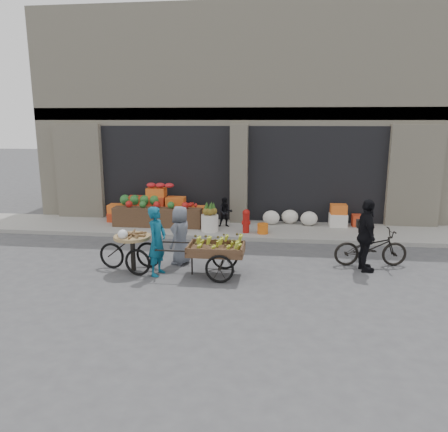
# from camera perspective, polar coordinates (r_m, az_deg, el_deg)

# --- Properties ---
(ground) EXTENTS (80.00, 80.00, 0.00)m
(ground) POSITION_cam_1_polar(r_m,az_deg,el_deg) (9.76, -0.75, -8.04)
(ground) COLOR #424244
(ground) RESTS_ON ground
(sidewalk) EXTENTS (18.00, 2.20, 0.12)m
(sidewalk) POSITION_cam_1_polar(r_m,az_deg,el_deg) (13.63, 1.58, -1.78)
(sidewalk) COLOR gray
(sidewalk) RESTS_ON ground
(building) EXTENTS (14.00, 6.45, 7.00)m
(building) POSITION_cam_1_polar(r_m,az_deg,el_deg) (17.13, 2.94, 12.31)
(building) COLOR beige
(building) RESTS_ON ground
(fruit_display) EXTENTS (3.10, 1.12, 1.24)m
(fruit_display) POSITION_cam_1_polar(r_m,az_deg,el_deg) (14.21, -8.31, 1.21)
(fruit_display) COLOR red
(fruit_display) RESTS_ON sidewalk
(pineapple_bin) EXTENTS (0.52, 0.52, 0.50)m
(pineapple_bin) POSITION_cam_1_polar(r_m,az_deg,el_deg) (13.17, -1.87, -0.91)
(pineapple_bin) COLOR silver
(pineapple_bin) RESTS_ON sidewalk
(fire_hydrant) EXTENTS (0.22, 0.22, 0.71)m
(fire_hydrant) POSITION_cam_1_polar(r_m,az_deg,el_deg) (12.97, 2.90, -0.53)
(fire_hydrant) COLOR #A5140F
(fire_hydrant) RESTS_ON sidewalk
(orange_bucket) EXTENTS (0.32, 0.32, 0.30)m
(orange_bucket) POSITION_cam_1_polar(r_m,az_deg,el_deg) (12.95, 5.08, -1.64)
(orange_bucket) COLOR orange
(orange_bucket) RESTS_ON sidewalk
(right_bay_goods) EXTENTS (3.35, 0.60, 0.70)m
(right_bay_goods) POSITION_cam_1_polar(r_m,az_deg,el_deg) (14.15, 12.43, -0.10)
(right_bay_goods) COLOR silver
(right_bay_goods) RESTS_ON sidewalk
(seated_person) EXTENTS (0.51, 0.43, 0.93)m
(seated_person) POSITION_cam_1_polar(r_m,az_deg,el_deg) (13.65, 0.17, 0.50)
(seated_person) COLOR black
(seated_person) RESTS_ON sidewalk
(banana_cart) EXTENTS (2.12, 0.94, 0.88)m
(banana_cart) POSITION_cam_1_polar(r_m,az_deg,el_deg) (9.68, -1.32, -4.20)
(banana_cart) COLOR brown
(banana_cart) RESTS_ON ground
(vendor_woman) EXTENTS (0.49, 0.64, 1.56)m
(vendor_woman) POSITION_cam_1_polar(r_m,az_deg,el_deg) (9.82, -8.74, -3.26)
(vendor_woman) COLOR navy
(vendor_woman) RESTS_ON ground
(tricycle_cart) EXTENTS (1.45, 0.95, 0.95)m
(tricycle_cart) POSITION_cam_1_polar(r_m,az_deg,el_deg) (10.25, -11.87, -3.97)
(tricycle_cart) COLOR #9E7F51
(tricycle_cart) RESTS_ON ground
(vendor_grey) EXTENTS (0.63, 0.79, 1.42)m
(vendor_grey) POSITION_cam_1_polar(r_m,az_deg,el_deg) (10.53, -5.69, -2.50)
(vendor_grey) COLOR slate
(vendor_grey) RESTS_ON ground
(bicycle) EXTENTS (1.77, 0.78, 0.90)m
(bicycle) POSITION_cam_1_polar(r_m,az_deg,el_deg) (10.96, 18.60, -3.91)
(bicycle) COLOR black
(bicycle) RESTS_ON ground
(cyclist) EXTENTS (0.52, 1.02, 1.68)m
(cyclist) POSITION_cam_1_polar(r_m,az_deg,el_deg) (10.44, 18.10, -2.45)
(cyclist) COLOR black
(cyclist) RESTS_ON ground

